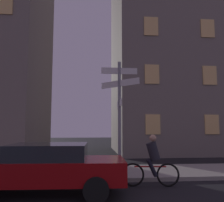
{
  "coord_description": "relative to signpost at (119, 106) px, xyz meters",
  "views": [
    {
      "loc": [
        -1.45,
        -2.2,
        1.85
      ],
      "look_at": [
        -0.67,
        6.32,
        2.78
      ],
      "focal_mm": 38.42,
      "sensor_mm": 36.0,
      "label": 1
    }
  ],
  "objects": [
    {
      "name": "sidewalk_kerb",
      "position": [
        0.36,
        0.7,
        -2.57
      ],
      "size": [
        40.0,
        2.81,
        0.14
      ],
      "primitive_type": "cube",
      "color": "gray",
      "rests_on": "ground_plane"
    },
    {
      "name": "car_near_right",
      "position": [
        -2.37,
        -1.91,
        -1.9
      ],
      "size": [
        4.7,
        2.09,
        1.38
      ],
      "color": "maroon",
      "rests_on": "ground_plane"
    },
    {
      "name": "signpost",
      "position": [
        0.0,
        0.0,
        0.0
      ],
      "size": [
        1.38,
        1.29,
        4.18
      ],
      "color": "gray",
      "rests_on": "sidewalk_kerb"
    },
    {
      "name": "building_right_block",
      "position": [
        6.36,
        9.01,
        4.99
      ],
      "size": [
        11.09,
        7.52,
        15.27
      ],
      "color": "slate",
      "rests_on": "ground_plane"
    },
    {
      "name": "cyclist",
      "position": [
        0.86,
        -1.32,
        -1.9
      ],
      "size": [
        1.81,
        0.37,
        1.61
      ],
      "color": "black",
      "rests_on": "ground_plane"
    }
  ]
}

